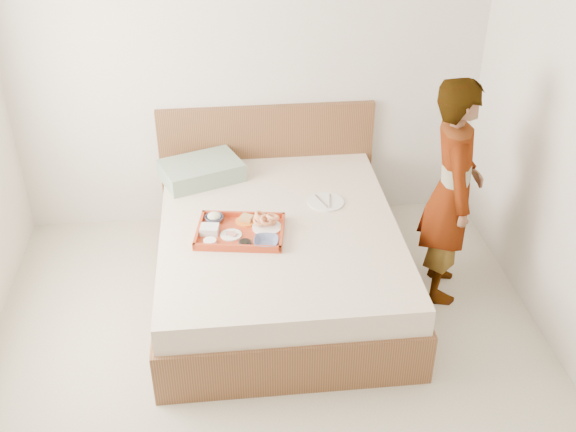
{
  "coord_description": "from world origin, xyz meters",
  "views": [
    {
      "loc": [
        -0.22,
        -2.76,
        2.97
      ],
      "look_at": [
        0.17,
        0.9,
        0.65
      ],
      "focal_mm": 42.59,
      "sensor_mm": 36.0,
      "label": 1
    }
  ],
  "objects_px": {
    "bed": "(279,256)",
    "tray": "(240,231)",
    "person": "(452,192)",
    "dinner_plate": "(326,202)"
  },
  "relations": [
    {
      "from": "tray",
      "to": "person",
      "type": "xyz_separation_m",
      "value": [
        1.36,
        -0.02,
        0.22
      ]
    },
    {
      "from": "dinner_plate",
      "to": "person",
      "type": "relative_size",
      "value": 0.16
    },
    {
      "from": "person",
      "to": "bed",
      "type": "bearing_deg",
      "value": 95.08
    },
    {
      "from": "tray",
      "to": "person",
      "type": "bearing_deg",
      "value": 8.43
    },
    {
      "from": "dinner_plate",
      "to": "person",
      "type": "distance_m",
      "value": 0.86
    },
    {
      "from": "dinner_plate",
      "to": "tray",
      "type": "bearing_deg",
      "value": -151.4
    },
    {
      "from": "bed",
      "to": "tray",
      "type": "relative_size",
      "value": 3.62
    },
    {
      "from": "bed",
      "to": "tray",
      "type": "distance_m",
      "value": 0.4
    },
    {
      "from": "tray",
      "to": "person",
      "type": "relative_size",
      "value": 0.36
    },
    {
      "from": "dinner_plate",
      "to": "person",
      "type": "height_order",
      "value": "person"
    }
  ]
}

